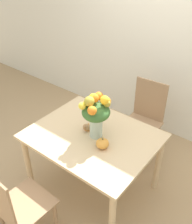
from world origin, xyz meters
TOP-DOWN VIEW (x-y plane):
  - ground_plane at (0.00, 0.00)m, footprint 12.00×12.00m
  - wall_back at (0.00, 1.48)m, footprint 8.00×0.06m
  - dining_table at (0.00, 0.00)m, footprint 1.21×0.97m
  - flower_vase at (0.03, 0.01)m, footprint 0.30×0.30m
  - pumpkin at (0.18, -0.09)m, footprint 0.12×0.12m
  - turkey_figurine at (-0.10, 0.04)m, footprint 0.09×0.12m
  - dining_chair_near_window at (0.11, 0.87)m, footprint 0.44×0.44m
  - dining_chair_far_side at (-0.11, -0.88)m, footprint 0.44×0.44m

SIDE VIEW (x-z plane):
  - ground_plane at x=0.00m, z-range 0.00..0.00m
  - dining_chair_near_window at x=0.11m, z-range 0.01..0.98m
  - dining_chair_far_side at x=-0.11m, z-range 0.01..0.98m
  - dining_table at x=0.00m, z-range 0.27..1.02m
  - turkey_figurine at x=-0.10m, z-range 0.75..0.82m
  - pumpkin at x=0.18m, z-range 0.74..0.85m
  - flower_vase at x=0.03m, z-range 0.79..1.25m
  - wall_back at x=0.00m, z-range 0.00..2.70m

